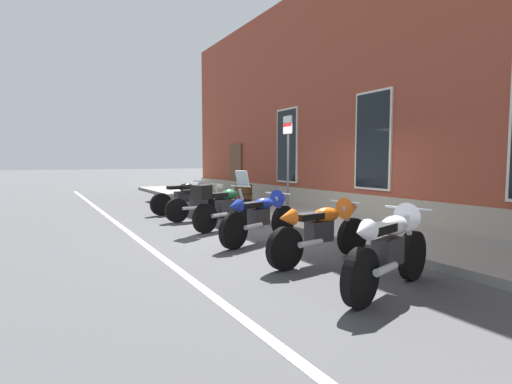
{
  "coord_description": "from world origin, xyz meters",
  "views": [
    {
      "loc": [
        7.39,
        -4.97,
        1.59
      ],
      "look_at": [
        -0.8,
        -0.38,
        0.84
      ],
      "focal_mm": 27.74,
      "sensor_mm": 36.0,
      "label": 1
    }
  ],
  "objects_px": {
    "motorcycle_yellow_naked": "(201,202)",
    "parking_sign": "(288,152)",
    "motorcycle_green_touring": "(223,205)",
    "motorcycle_white_sport": "(393,245)",
    "motorcycle_black_naked": "(184,197)",
    "barrel_planter": "(243,191)",
    "motorcycle_blue_sport": "(263,214)",
    "motorcycle_orange_sport": "(325,227)"
  },
  "relations": [
    {
      "from": "motorcycle_yellow_naked",
      "to": "parking_sign",
      "type": "relative_size",
      "value": 0.77
    },
    {
      "from": "motorcycle_orange_sport",
      "to": "motorcycle_white_sport",
      "type": "height_order",
      "value": "motorcycle_white_sport"
    },
    {
      "from": "parking_sign",
      "to": "barrel_planter",
      "type": "relative_size",
      "value": 2.73
    },
    {
      "from": "motorcycle_blue_sport",
      "to": "parking_sign",
      "type": "bearing_deg",
      "value": 134.45
    },
    {
      "from": "motorcycle_yellow_naked",
      "to": "parking_sign",
      "type": "xyz_separation_m",
      "value": [
        1.61,
        1.69,
        1.32
      ]
    },
    {
      "from": "parking_sign",
      "to": "motorcycle_blue_sport",
      "type": "bearing_deg",
      "value": -45.55
    },
    {
      "from": "motorcycle_black_naked",
      "to": "motorcycle_yellow_naked",
      "type": "distance_m",
      "value": 1.59
    },
    {
      "from": "motorcycle_black_naked",
      "to": "motorcycle_blue_sport",
      "type": "relative_size",
      "value": 1.04
    },
    {
      "from": "motorcycle_green_touring",
      "to": "barrel_planter",
      "type": "height_order",
      "value": "motorcycle_green_touring"
    },
    {
      "from": "motorcycle_green_touring",
      "to": "motorcycle_orange_sport",
      "type": "distance_m",
      "value": 3.42
    },
    {
      "from": "motorcycle_orange_sport",
      "to": "parking_sign",
      "type": "xyz_separation_m",
      "value": [
        -3.43,
        1.59,
        1.26
      ]
    },
    {
      "from": "motorcycle_yellow_naked",
      "to": "motorcycle_white_sport",
      "type": "height_order",
      "value": "motorcycle_white_sport"
    },
    {
      "from": "motorcycle_orange_sport",
      "to": "barrel_planter",
      "type": "height_order",
      "value": "barrel_planter"
    },
    {
      "from": "motorcycle_black_naked",
      "to": "motorcycle_yellow_naked",
      "type": "relative_size",
      "value": 1.08
    },
    {
      "from": "motorcycle_yellow_naked",
      "to": "motorcycle_blue_sport",
      "type": "bearing_deg",
      "value": 0.23
    },
    {
      "from": "motorcycle_white_sport",
      "to": "barrel_planter",
      "type": "relative_size",
      "value": 2.1
    },
    {
      "from": "motorcycle_orange_sport",
      "to": "motorcycle_black_naked",
      "type": "bearing_deg",
      "value": -179.8
    },
    {
      "from": "barrel_planter",
      "to": "motorcycle_black_naked",
      "type": "bearing_deg",
      "value": -71.34
    },
    {
      "from": "motorcycle_black_naked",
      "to": "motorcycle_green_touring",
      "type": "xyz_separation_m",
      "value": [
        3.22,
        -0.17,
        0.08
      ]
    },
    {
      "from": "motorcycle_white_sport",
      "to": "motorcycle_yellow_naked",
      "type": "bearing_deg",
      "value": 179.23
    },
    {
      "from": "motorcycle_green_touring",
      "to": "parking_sign",
      "type": "bearing_deg",
      "value": 90.5
    },
    {
      "from": "motorcycle_black_naked",
      "to": "motorcycle_yellow_naked",
      "type": "height_order",
      "value": "motorcycle_black_naked"
    },
    {
      "from": "motorcycle_black_naked",
      "to": "motorcycle_white_sport",
      "type": "height_order",
      "value": "motorcycle_white_sport"
    },
    {
      "from": "motorcycle_green_touring",
      "to": "parking_sign",
      "type": "xyz_separation_m",
      "value": [
        -0.02,
        1.78,
        1.24
      ]
    },
    {
      "from": "motorcycle_green_touring",
      "to": "motorcycle_orange_sport",
      "type": "xyz_separation_m",
      "value": [
        3.42,
        0.19,
        -0.02
      ]
    },
    {
      "from": "motorcycle_green_touring",
      "to": "motorcycle_orange_sport",
      "type": "relative_size",
      "value": 0.9
    },
    {
      "from": "motorcycle_white_sport",
      "to": "parking_sign",
      "type": "height_order",
      "value": "parking_sign"
    },
    {
      "from": "motorcycle_blue_sport",
      "to": "motorcycle_white_sport",
      "type": "relative_size",
      "value": 1.04
    },
    {
      "from": "motorcycle_black_naked",
      "to": "barrel_planter",
      "type": "relative_size",
      "value": 2.27
    },
    {
      "from": "motorcycle_yellow_naked",
      "to": "motorcycle_orange_sport",
      "type": "xyz_separation_m",
      "value": [
        5.05,
        0.1,
        0.06
      ]
    },
    {
      "from": "motorcycle_yellow_naked",
      "to": "motorcycle_blue_sport",
      "type": "height_order",
      "value": "motorcycle_blue_sport"
    },
    {
      "from": "motorcycle_yellow_naked",
      "to": "parking_sign",
      "type": "bearing_deg",
      "value": 46.31
    },
    {
      "from": "motorcycle_yellow_naked",
      "to": "motorcycle_orange_sport",
      "type": "distance_m",
      "value": 5.05
    },
    {
      "from": "motorcycle_black_naked",
      "to": "barrel_planter",
      "type": "distance_m",
      "value": 2.58
    },
    {
      "from": "motorcycle_black_naked",
      "to": "motorcycle_orange_sport",
      "type": "height_order",
      "value": "motorcycle_orange_sport"
    },
    {
      "from": "motorcycle_black_naked",
      "to": "parking_sign",
      "type": "xyz_separation_m",
      "value": [
        3.2,
        1.61,
        1.32
      ]
    },
    {
      "from": "motorcycle_yellow_naked",
      "to": "motorcycle_white_sport",
      "type": "distance_m",
      "value": 6.56
    },
    {
      "from": "motorcycle_blue_sport",
      "to": "barrel_planter",
      "type": "relative_size",
      "value": 2.19
    },
    {
      "from": "motorcycle_white_sport",
      "to": "motorcycle_blue_sport",
      "type": "bearing_deg",
      "value": 178.25
    },
    {
      "from": "motorcycle_green_touring",
      "to": "parking_sign",
      "type": "distance_m",
      "value": 2.17
    },
    {
      "from": "motorcycle_black_naked",
      "to": "motorcycle_green_touring",
      "type": "bearing_deg",
      "value": -2.99
    },
    {
      "from": "motorcycle_yellow_naked",
      "to": "motorcycle_blue_sport",
      "type": "xyz_separation_m",
      "value": [
        3.26,
        0.01,
        0.07
      ]
    }
  ]
}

